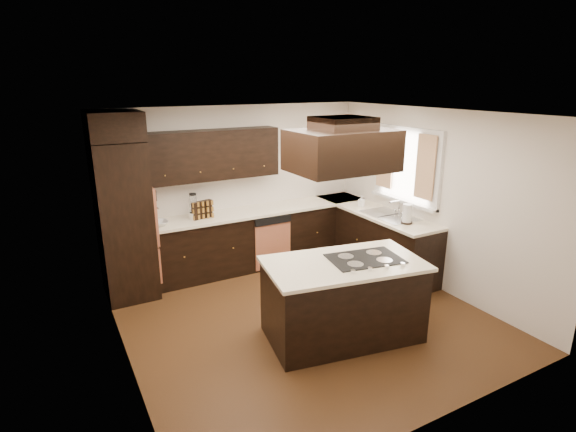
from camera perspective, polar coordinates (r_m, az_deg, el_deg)
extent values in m
cube|color=brown|center=(5.80, 2.05, -12.71)|extent=(4.20, 4.20, 0.02)
cube|color=white|center=(5.06, 2.35, 12.98)|extent=(4.20, 4.20, 0.02)
cube|color=silver|center=(7.12, -6.60, 3.74)|extent=(4.20, 0.02, 2.50)
cube|color=silver|center=(3.78, 19.13, -9.23)|extent=(4.20, 0.02, 2.50)
cube|color=silver|center=(4.63, -20.88, -4.53)|extent=(0.02, 4.20, 2.50)
cube|color=silver|center=(6.59, 18.12, 1.95)|extent=(0.02, 4.20, 2.50)
cube|color=black|center=(6.34, -20.07, -0.62)|extent=(0.65, 0.75, 2.12)
cube|color=#C76F4D|center=(6.38, -17.04, 0.34)|extent=(0.05, 0.62, 0.78)
cube|color=black|center=(7.09, -5.16, -3.11)|extent=(2.93, 0.60, 0.88)
cube|color=black|center=(7.25, 10.70, -2.89)|extent=(0.60, 2.40, 0.88)
cube|color=white|center=(6.93, -5.21, 0.43)|extent=(2.93, 0.63, 0.04)
cube|color=white|center=(7.10, 10.81, 0.58)|extent=(0.63, 2.40, 0.04)
cube|color=black|center=(6.70, -9.59, 7.68)|extent=(2.00, 0.34, 0.72)
cube|color=#C76F4D|center=(6.97, -1.96, -3.79)|extent=(0.60, 0.05, 0.72)
cube|color=white|center=(6.86, 14.86, 6.20)|extent=(0.06, 1.32, 1.12)
cube|color=white|center=(6.88, 15.04, 6.22)|extent=(0.00, 1.20, 1.00)
cube|color=beige|center=(6.52, 17.04, 5.94)|extent=(0.02, 0.34, 0.90)
cube|color=beige|center=(7.12, 12.22, 7.16)|extent=(0.02, 0.34, 0.90)
cube|color=silver|center=(6.85, 12.77, 0.07)|extent=(0.52, 0.84, 0.01)
cube|color=black|center=(5.24, 6.96, -10.65)|extent=(1.83, 1.20, 0.88)
cube|color=white|center=(5.05, 7.14, -6.02)|extent=(1.90, 1.28, 0.04)
cube|color=black|center=(5.15, 9.73, -5.35)|extent=(0.88, 0.66, 0.01)
cube|color=black|center=(4.69, 6.87, 8.27)|extent=(1.05, 0.72, 0.42)
cube|color=black|center=(4.66, 6.99, 11.61)|extent=(0.55, 0.50, 0.13)
cylinder|color=silver|center=(6.65, -11.85, 0.04)|extent=(0.15, 0.15, 0.10)
cone|color=silver|center=(6.60, -11.94, 1.54)|extent=(0.13, 0.13, 0.26)
cube|color=black|center=(6.64, -10.86, 0.79)|extent=(0.32, 0.15, 0.26)
imported|color=white|center=(6.46, -16.14, -0.92)|extent=(0.27, 0.27, 0.07)
imported|color=white|center=(7.25, 9.30, 1.89)|extent=(0.10, 0.10, 0.17)
cylinder|color=white|center=(6.49, 14.90, 0.26)|extent=(0.15, 0.15, 0.28)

